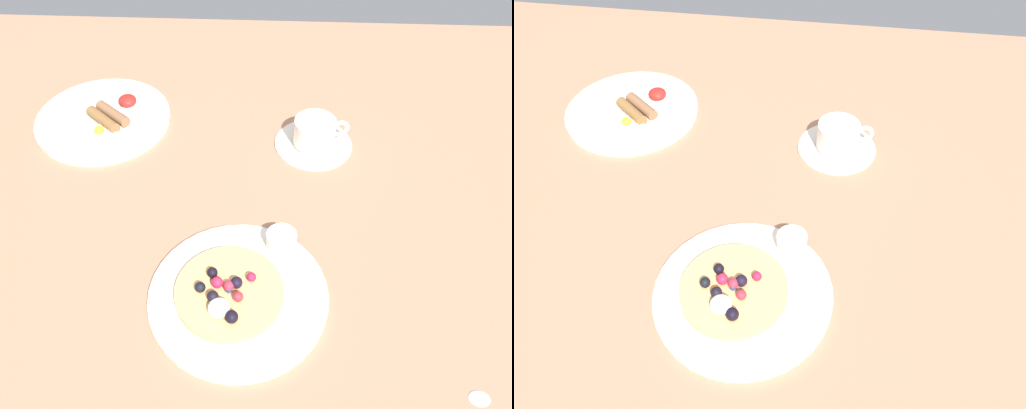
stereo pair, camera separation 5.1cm
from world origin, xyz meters
The scene contains 8 objects.
ground_plane centered at (0.00, 0.00, -1.50)cm, with size 175.71×136.29×3.00cm, color #A57055.
pancake_plate centered at (1.30, -15.68, 0.53)cm, with size 26.79×26.79×1.07cm, color white.
pancake_with_berries centered at (-0.41, -16.07, 1.95)cm, with size 16.08×16.08×3.20cm.
syrup_ramekin centered at (7.52, -6.22, 2.41)cm, with size 4.83×4.83×2.60cm.
breakfast_plate centered at (-29.22, 24.76, 0.60)cm, with size 27.12×27.12×1.20cm, color white.
fried_breakfast centered at (-27.26, 23.74, 2.13)cm, with size 9.44×14.48×2.37cm.
coffee_saucer centered at (13.48, 19.54, 0.36)cm, with size 14.98×14.98×0.72cm, color white.
coffee_cup centered at (13.63, 19.57, 3.35)cm, with size 10.74×7.97×5.06cm.
Camera 2 is at (10.89, -55.13, 65.16)cm, focal length 35.32 mm.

